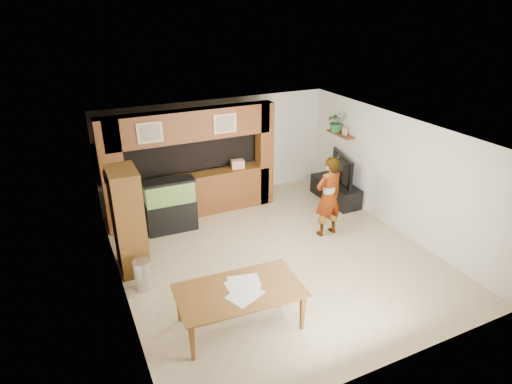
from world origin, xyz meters
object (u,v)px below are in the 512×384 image
aquarium (171,206)px  dining_table (241,309)px  person (328,197)px  television (337,169)px  pantry_cabinet (128,221)px

aquarium → dining_table: aquarium is taller
person → television: bearing=-135.7°
pantry_cabinet → person: (4.15, -0.49, -0.12)m
aquarium → dining_table: 3.57m
person → aquarium: bearing=-32.6°
television → person: 1.82m
television → aquarium: bearing=101.8°
dining_table → pantry_cabinet: bearing=120.7°
dining_table → person: bearing=37.2°
pantry_cabinet → dining_table: 2.80m
aquarium → television: television is taller
pantry_cabinet → aquarium: size_ratio=1.67×
person → dining_table: bearing=28.9°
aquarium → television: (4.27, -0.25, 0.28)m
pantry_cabinet → dining_table: bearing=-62.9°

